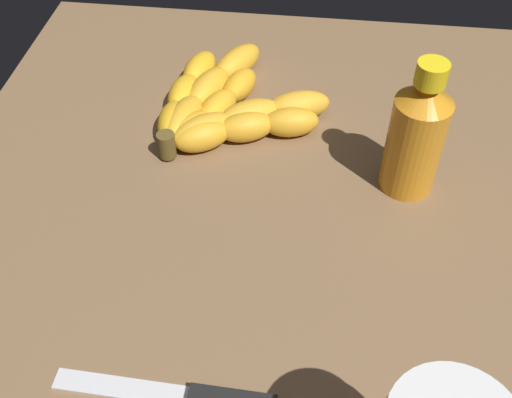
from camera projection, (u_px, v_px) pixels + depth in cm
name	position (u px, v px, depth cm)	size (l,w,h in cm)	color
ground_plane	(263.00, 219.00, 64.85)	(76.78, 70.49, 4.01)	brown
banana_bunch	(222.00, 106.00, 72.15)	(22.26, 20.20, 3.56)	gold
honey_bottle	(417.00, 135.00, 60.79)	(5.72, 5.72, 15.21)	orange
butter_knife	(184.00, 395.00, 48.62)	(2.22, 18.35, 1.20)	silver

